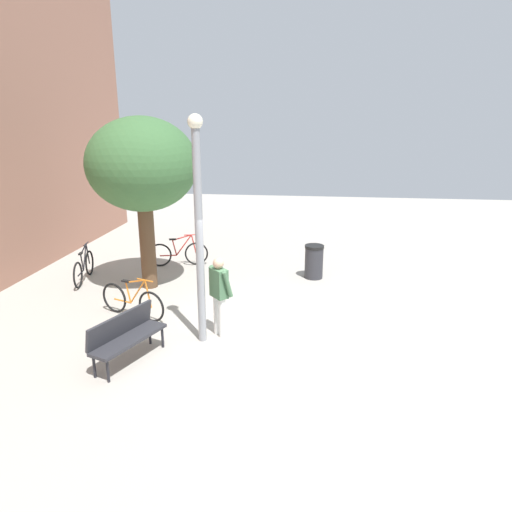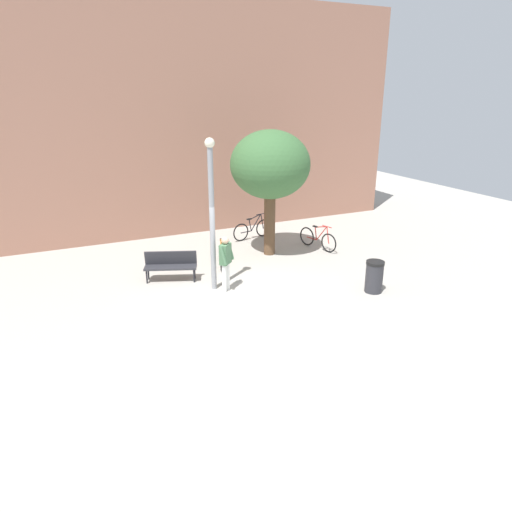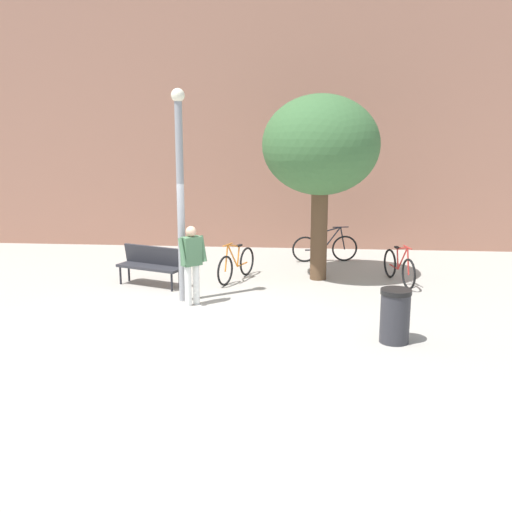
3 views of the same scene
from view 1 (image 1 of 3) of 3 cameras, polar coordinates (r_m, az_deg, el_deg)
ground_plane at (r=10.00m, az=1.26°, el=-9.14°), size 36.00×36.00×0.00m
lamppost at (r=8.87m, az=-7.00°, el=4.26°), size 0.28×0.28×4.41m
person_by_lamppost at (r=9.48m, az=-4.51°, el=-4.33°), size 0.59×0.57×1.67m
park_bench at (r=8.97m, az=-15.61°, el=-9.09°), size 1.66×1.02×0.92m
plaza_tree at (r=12.14m, az=-13.71°, el=10.61°), size 2.75×2.75×4.39m
bicycle_black at (r=13.67m, az=-20.25°, el=-1.34°), size 1.79×0.39×0.97m
bicycle_orange at (r=10.88m, az=-14.82°, el=-5.33°), size 0.71×1.70×0.97m
bicycle_red at (r=14.36m, az=-9.43°, el=0.32°), size 0.53×1.76×0.97m
trash_bin at (r=13.15m, az=7.08°, el=-0.67°), size 0.53×0.53×0.95m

